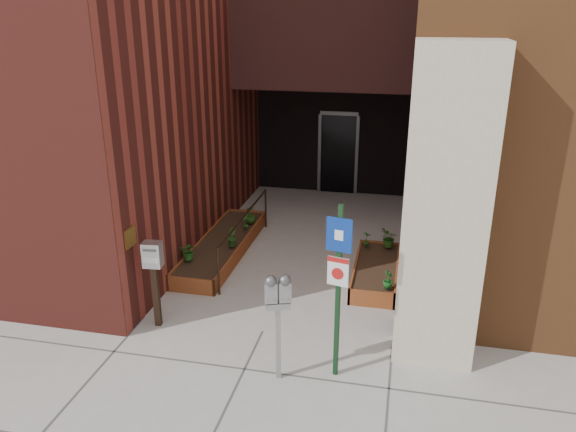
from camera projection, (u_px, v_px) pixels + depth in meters
The scene contains 14 objects.
ground at pixel (263, 331), 8.77m from camera, with size 80.00×80.00×0.00m, color #9E9991.
planter_left at pixel (223, 247), 11.50m from camera, with size 0.90×3.60×0.30m.
planter_right at pixel (376, 272), 10.41m from camera, with size 0.80×2.20×0.30m.
handrail at pixel (245, 222), 11.14m from camera, with size 0.04×3.34×0.90m.
parking_meter at pixel (278, 300), 7.27m from camera, with size 0.36×0.23×1.55m.
sign_post at pixel (338, 275), 7.21m from camera, with size 0.34×0.11×2.49m.
payment_dropbox at pixel (154, 266), 8.59m from camera, with size 0.30×0.24×1.43m.
shrub_left_a at pixel (189, 251), 10.48m from camera, with size 0.32×0.32×0.35m, color #235F1B.
shrub_left_b at pixel (232, 237), 11.09m from camera, with size 0.20×0.20×0.37m, color #205217.
shrub_left_c at pixel (250, 215), 12.26m from camera, with size 0.21×0.21×0.38m, color #245317.
shrub_left_d at pixel (246, 222), 11.93m from camera, with size 0.17×0.17×0.32m, color #285F1B.
shrub_right_a at pixel (388, 280), 9.43m from camera, with size 0.17×0.17×0.31m, color #17501B.
shrub_right_b at pixel (367, 239), 11.06m from camera, with size 0.17×0.17×0.32m, color #24601B.
shrub_right_c at pixel (389, 238), 11.02m from camera, with size 0.34×0.34×0.38m, color #285719.
Camera 1 is at (2.01, -7.31, 4.77)m, focal length 35.00 mm.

